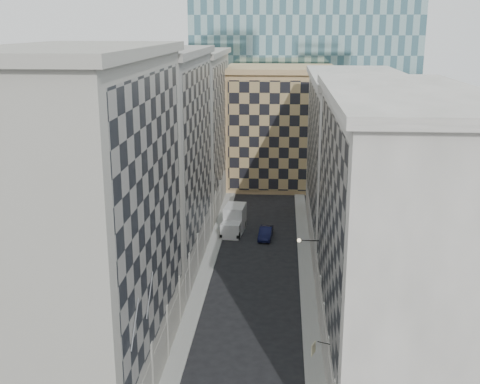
% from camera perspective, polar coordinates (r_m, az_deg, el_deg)
% --- Properties ---
extents(sidewalk_west, '(1.50, 100.00, 0.15)m').
position_cam_1_polar(sidewalk_west, '(62.99, -3.35, -7.74)').
color(sidewalk_west, gray).
rests_on(sidewalk_west, ground).
extents(sidewalk_east, '(1.50, 100.00, 0.15)m').
position_cam_1_polar(sidewalk_east, '(62.57, 6.32, -7.98)').
color(sidewalk_east, gray).
rests_on(sidewalk_east, ground).
extents(bldg_left_a, '(10.80, 22.80, 23.70)m').
position_cam_1_polar(bldg_left_a, '(42.70, -14.44, -2.85)').
color(bldg_left_a, '#9D998D').
rests_on(bldg_left_a, ground).
extents(bldg_left_b, '(10.80, 22.80, 22.70)m').
position_cam_1_polar(bldg_left_b, '(63.32, -8.23, 2.95)').
color(bldg_left_b, gray).
rests_on(bldg_left_b, ground).
extents(bldg_left_c, '(10.80, 22.80, 21.70)m').
position_cam_1_polar(bldg_left_c, '(84.63, -5.09, 5.86)').
color(bldg_left_c, '#9D998D').
rests_on(bldg_left_c, ground).
extents(bldg_right_a, '(10.80, 26.80, 20.70)m').
position_cam_1_polar(bldg_right_a, '(45.57, 14.46, -3.68)').
color(bldg_right_a, '#A8A49A').
rests_on(bldg_right_a, ground).
extents(bldg_right_b, '(10.80, 28.80, 19.70)m').
position_cam_1_polar(bldg_right_b, '(71.47, 10.75, 3.06)').
color(bldg_right_b, '#A8A49A').
rests_on(bldg_right_b, ground).
extents(tan_block, '(16.80, 14.80, 18.80)m').
position_cam_1_polar(tan_block, '(96.51, 3.77, 6.24)').
color(tan_block, tan).
rests_on(tan_block, ground).
extents(church_tower, '(7.20, 7.20, 51.50)m').
position_cam_1_polar(church_tower, '(109.41, 2.92, 16.55)').
color(church_tower, '#2A2520').
rests_on(church_tower, ground).
extents(flagpoles_left, '(0.10, 6.33, 2.33)m').
position_cam_1_polar(flagpoles_left, '(38.35, -9.22, -10.88)').
color(flagpoles_left, gray).
rests_on(flagpoles_left, ground).
extents(bracket_lamp, '(1.98, 0.36, 0.36)m').
position_cam_1_polar(bracket_lamp, '(54.70, 5.81, -4.58)').
color(bracket_lamp, black).
rests_on(bracket_lamp, ground).
extents(box_truck, '(2.93, 6.04, 3.20)m').
position_cam_1_polar(box_truck, '(74.96, -0.57, -2.78)').
color(box_truck, silver).
rests_on(box_truck, ground).
extents(dark_car, '(1.82, 4.39, 1.41)m').
position_cam_1_polar(dark_car, '(72.90, 2.45, -3.90)').
color(dark_car, black).
rests_on(dark_car, ground).
extents(shop_sign, '(1.31, 0.77, 0.88)m').
position_cam_1_polar(shop_sign, '(42.33, 7.04, -14.49)').
color(shop_sign, black).
rests_on(shop_sign, ground).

